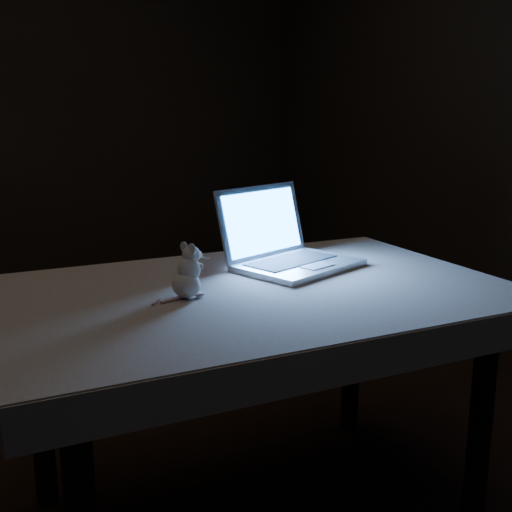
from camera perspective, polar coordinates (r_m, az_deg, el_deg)
floor at (r=2.17m, az=-8.90°, el=-21.09°), size 5.00×5.00×0.00m
table at (r=1.95m, az=-0.15°, el=-13.16°), size 1.43×1.02×0.71m
tablecloth at (r=1.84m, az=-1.02°, el=-4.23°), size 1.49×1.05×0.10m
laptop at (r=2.02m, az=3.87°, el=2.41°), size 0.44×0.40×0.25m
plush_mouse at (r=1.72m, az=-6.26°, el=-1.33°), size 0.11×0.11×0.15m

